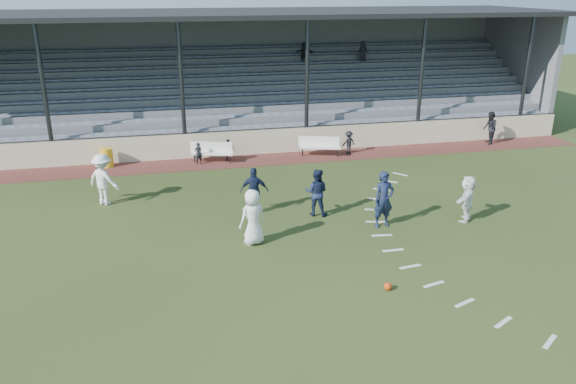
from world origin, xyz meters
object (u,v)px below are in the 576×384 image
(trash_bin, at_px, (107,158))
(football, at_px, (388,286))
(official, at_px, (490,128))
(bench_right, at_px, (319,144))
(player_white_lead, at_px, (253,217))
(player_navy_lead, at_px, (384,199))
(bench_left, at_px, (212,150))

(trash_bin, distance_m, football, 15.65)
(football, height_order, official, official)
(bench_right, height_order, player_white_lead, player_white_lead)
(player_white_lead, xyz_separation_m, player_navy_lead, (4.60, 0.38, 0.07))
(trash_bin, distance_m, official, 19.24)
(football, distance_m, official, 16.94)
(trash_bin, bearing_deg, player_navy_lead, -42.83)
(trash_bin, relative_size, football, 3.89)
(official, bearing_deg, trash_bin, -71.39)
(bench_right, bearing_deg, player_navy_lead, -73.85)
(player_white_lead, bearing_deg, player_navy_lead, 162.85)
(official, bearing_deg, player_navy_lead, -27.42)
(bench_left, height_order, official, official)
(bench_left, xyz_separation_m, player_white_lead, (0.46, -9.16, 0.34))
(trash_bin, xyz_separation_m, official, (19.24, -0.28, 0.42))
(football, relative_size, official, 0.13)
(bench_right, distance_m, football, 12.90)
(player_white_lead, xyz_separation_m, official, (14.02, 9.20, -0.05))
(official, bearing_deg, football, -20.62)
(player_navy_lead, height_order, official, player_navy_lead)
(football, bearing_deg, official, 49.94)
(bench_left, height_order, bench_right, same)
(bench_left, relative_size, football, 9.14)
(trash_bin, distance_m, player_white_lead, 10.83)
(bench_right, bearing_deg, football, -80.10)
(player_navy_lead, distance_m, official, 12.90)
(bench_left, height_order, football, bench_left)
(trash_bin, bearing_deg, bench_left, -3.81)
(trash_bin, relative_size, official, 0.51)
(player_white_lead, height_order, player_navy_lead, player_navy_lead)
(bench_right, bearing_deg, official, 18.13)
(player_navy_lead, bearing_deg, trash_bin, 131.36)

